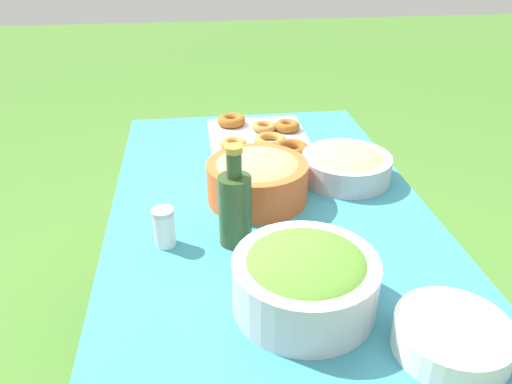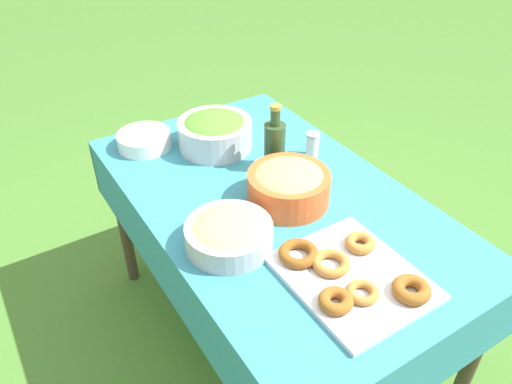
{
  "view_description": "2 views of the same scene",
  "coord_description": "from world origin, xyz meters",
  "px_view_note": "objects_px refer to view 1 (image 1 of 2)",
  "views": [
    {
      "loc": [
        1.15,
        -0.19,
        1.44
      ],
      "look_at": [
        -0.03,
        -0.03,
        0.78
      ],
      "focal_mm": 35.0,
      "sensor_mm": 36.0,
      "label": 1
    },
    {
      "loc": [
        -1.13,
        0.78,
        1.76
      ],
      "look_at": [
        0.0,
        0.07,
        0.8
      ],
      "focal_mm": 35.0,
      "sensor_mm": 36.0,
      "label": 2
    }
  ],
  "objects_px": {
    "donut_platter": "(261,138)",
    "bread_bowl": "(257,177)",
    "salad_bowl": "(305,278)",
    "plate_stack": "(452,337)",
    "pasta_bowl": "(346,164)",
    "olive_oil_bottle": "(235,206)"
  },
  "relations": [
    {
      "from": "olive_oil_bottle",
      "to": "bread_bowl",
      "type": "height_order",
      "value": "olive_oil_bottle"
    },
    {
      "from": "salad_bowl",
      "to": "bread_bowl",
      "type": "xyz_separation_m",
      "value": [
        -0.44,
        -0.04,
        -0.0
      ]
    },
    {
      "from": "salad_bowl",
      "to": "olive_oil_bottle",
      "type": "height_order",
      "value": "olive_oil_bottle"
    },
    {
      "from": "salad_bowl",
      "to": "plate_stack",
      "type": "distance_m",
      "value": 0.28
    },
    {
      "from": "salad_bowl",
      "to": "bread_bowl",
      "type": "height_order",
      "value": "salad_bowl"
    },
    {
      "from": "salad_bowl",
      "to": "donut_platter",
      "type": "bearing_deg",
      "value": 177.93
    },
    {
      "from": "donut_platter",
      "to": "plate_stack",
      "type": "distance_m",
      "value": 1.01
    },
    {
      "from": "salad_bowl",
      "to": "plate_stack",
      "type": "xyz_separation_m",
      "value": [
        0.15,
        0.24,
        -0.04
      ]
    },
    {
      "from": "pasta_bowl",
      "to": "bread_bowl",
      "type": "height_order",
      "value": "bread_bowl"
    },
    {
      "from": "plate_stack",
      "to": "olive_oil_bottle",
      "type": "height_order",
      "value": "olive_oil_bottle"
    },
    {
      "from": "salad_bowl",
      "to": "donut_platter",
      "type": "relative_size",
      "value": 0.7
    },
    {
      "from": "pasta_bowl",
      "to": "salad_bowl",
      "type": "bearing_deg",
      "value": -24.51
    },
    {
      "from": "salad_bowl",
      "to": "pasta_bowl",
      "type": "xyz_separation_m",
      "value": [
        -0.53,
        0.24,
        -0.02
      ]
    },
    {
      "from": "donut_platter",
      "to": "bread_bowl",
      "type": "xyz_separation_m",
      "value": [
        0.39,
        -0.07,
        0.05
      ]
    },
    {
      "from": "salad_bowl",
      "to": "pasta_bowl",
      "type": "relative_size",
      "value": 1.09
    },
    {
      "from": "donut_platter",
      "to": "plate_stack",
      "type": "xyz_separation_m",
      "value": [
        0.98,
        0.21,
        0.01
      ]
    },
    {
      "from": "plate_stack",
      "to": "olive_oil_bottle",
      "type": "distance_m",
      "value": 0.53
    },
    {
      "from": "donut_platter",
      "to": "bread_bowl",
      "type": "distance_m",
      "value": 0.4
    },
    {
      "from": "plate_stack",
      "to": "donut_platter",
      "type": "bearing_deg",
      "value": -168.12
    },
    {
      "from": "donut_platter",
      "to": "plate_stack",
      "type": "relative_size",
      "value": 1.95
    },
    {
      "from": "salad_bowl",
      "to": "olive_oil_bottle",
      "type": "xyz_separation_m",
      "value": [
        -0.24,
        -0.11,
        0.03
      ]
    },
    {
      "from": "pasta_bowl",
      "to": "olive_oil_bottle",
      "type": "xyz_separation_m",
      "value": [
        0.29,
        -0.36,
        0.05
      ]
    }
  ]
}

